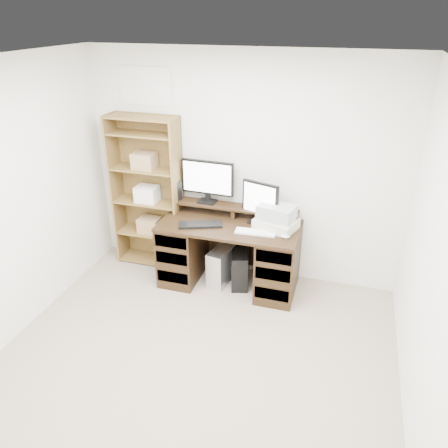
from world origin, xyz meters
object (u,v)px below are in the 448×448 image
at_px(bookshelf, 148,192).
at_px(tower_black, 240,267).
at_px(printer, 276,224).
at_px(tower_silver, 222,265).
at_px(desk, 230,253).
at_px(monitor_wide, 208,179).
at_px(monitor_small, 260,201).

bearing_deg(bookshelf, tower_black, -8.99).
relative_size(printer, bookshelf, 0.23).
xyz_separation_m(tower_silver, bookshelf, (-0.96, 0.20, 0.70)).
relative_size(desk, printer, 3.63).
distance_m(monitor_wide, tower_black, 1.05).
xyz_separation_m(desk, monitor_wide, (-0.33, 0.25, 0.75)).
height_order(desk, monitor_small, monitor_small).
bearing_deg(monitor_wide, desk, -34.69).
bearing_deg(monitor_small, tower_silver, -144.71).
bearing_deg(tower_black, printer, -12.72).
height_order(desk, bookshelf, bookshelf).
distance_m(desk, tower_black, 0.21).
bearing_deg(desk, tower_black, 14.79).
relative_size(desk, tower_silver, 3.52).
bearing_deg(printer, monitor_wide, -177.09).
relative_size(monitor_small, bookshelf, 0.25).
relative_size(tower_black, bookshelf, 0.25).
relative_size(monitor_wide, printer, 1.45).
distance_m(monitor_wide, tower_silver, 0.98).
height_order(printer, tower_black, printer).
bearing_deg(tower_black, desk, 179.68).
height_order(monitor_small, tower_silver, monitor_small).
xyz_separation_m(desk, bookshelf, (-1.05, 0.21, 0.53)).
bearing_deg(bookshelf, monitor_small, -3.50).
xyz_separation_m(printer, tower_black, (-0.38, -0.02, -0.59)).
bearing_deg(printer, bookshelf, -169.32).
distance_m(desk, printer, 0.64).
xyz_separation_m(printer, bookshelf, (-1.54, 0.17, 0.12)).
bearing_deg(monitor_wide, tower_silver, -42.53).
bearing_deg(desk, monitor_wide, 142.85).
bearing_deg(monitor_small, monitor_wide, -173.19).
height_order(desk, monitor_wide, monitor_wide).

